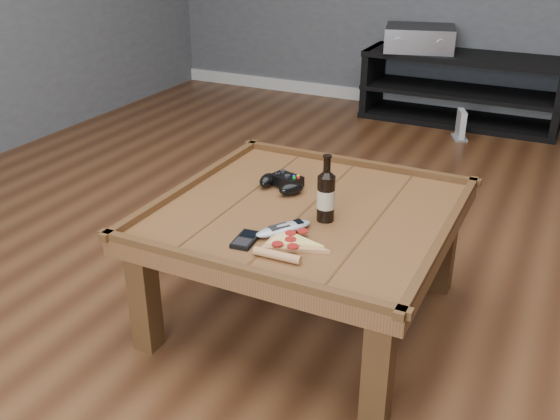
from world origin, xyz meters
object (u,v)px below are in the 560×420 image
at_px(pizza_slice, 289,244).
at_px(smartphone, 246,240).
at_px(remote_control, 284,229).
at_px(game_controller, 282,183).
at_px(av_receiver, 419,38).
at_px(beer_bottle, 326,195).
at_px(game_console, 461,126).
at_px(media_console, 461,89).
at_px(coffee_table, 307,224).

height_order(pizza_slice, smartphone, pizza_slice).
bearing_deg(remote_control, game_controller, 150.69).
distance_m(game_controller, remote_control, 0.36).
bearing_deg(av_receiver, beer_bottle, -95.67).
relative_size(beer_bottle, remote_control, 1.15).
bearing_deg(beer_bottle, game_controller, 145.11).
bearing_deg(game_controller, pizza_slice, -45.11).
bearing_deg(pizza_slice, av_receiver, 95.52).
distance_m(pizza_slice, remote_control, 0.10).
height_order(beer_bottle, game_console, beer_bottle).
relative_size(game_controller, remote_control, 0.98).
height_order(media_console, game_console, media_console).
height_order(smartphone, av_receiver, av_receiver).
bearing_deg(game_console, pizza_slice, -113.40).
xyz_separation_m(coffee_table, remote_control, (0.00, -0.20, 0.07)).
relative_size(beer_bottle, pizza_slice, 0.84).
height_order(beer_bottle, remote_control, beer_bottle).
height_order(beer_bottle, pizza_slice, beer_bottle).
bearing_deg(pizza_slice, smartphone, -169.73).
distance_m(media_console, game_console, 0.42).
xyz_separation_m(beer_bottle, game_controller, (-0.25, 0.17, -0.07)).
distance_m(media_console, av_receiver, 0.48).
relative_size(smartphone, remote_control, 0.60).
height_order(media_console, game_controller, game_controller).
height_order(pizza_slice, game_console, pizza_slice).
bearing_deg(game_console, coffee_table, -114.97).
relative_size(coffee_table, av_receiver, 1.81).
distance_m(media_console, game_controller, 2.64).
relative_size(media_console, smartphone, 11.40).
height_order(game_controller, smartphone, game_controller).
bearing_deg(game_controller, beer_bottle, -18.62).
xyz_separation_m(pizza_slice, remote_control, (-0.06, 0.08, 0.01)).
bearing_deg(beer_bottle, pizza_slice, -97.41).
relative_size(game_controller, av_receiver, 0.35).
bearing_deg(game_controller, game_console, 99.87).
relative_size(smartphone, game_console, 0.62).
relative_size(av_receiver, game_console, 2.86).
height_order(pizza_slice, remote_control, remote_control).
bearing_deg(remote_control, av_receiver, 130.50).
height_order(coffee_table, remote_control, remote_control).
distance_m(beer_bottle, smartphone, 0.32).
distance_m(smartphone, av_receiver, 3.07).
relative_size(beer_bottle, game_console, 1.18).
bearing_deg(smartphone, beer_bottle, 50.95).
height_order(remote_control, game_console, remote_control).
xyz_separation_m(coffee_table, beer_bottle, (0.09, -0.05, 0.15)).
xyz_separation_m(coffee_table, game_console, (0.09, 2.37, -0.30)).
bearing_deg(beer_bottle, smartphone, -122.91).
bearing_deg(game_console, smartphone, -116.32).
bearing_deg(pizza_slice, coffee_table, 100.44).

